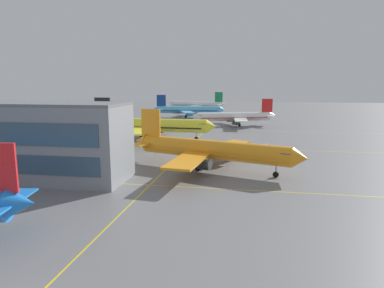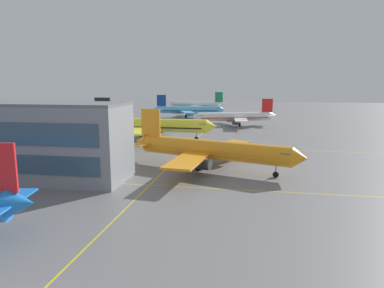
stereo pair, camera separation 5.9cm
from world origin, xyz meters
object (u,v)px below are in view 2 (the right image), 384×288
(airliner_second_row, at_px, (210,150))
(airliner_third_row, at_px, (150,125))
(airliner_far_right_stand, at_px, (189,110))
(airliner_distant_taxiway, at_px, (197,105))
(airliner_far_left_stand, at_px, (235,117))

(airliner_second_row, relative_size, airliner_third_row, 0.89)
(airliner_far_right_stand, bearing_deg, airliner_distant_taxiway, 93.50)
(airliner_far_left_stand, bearing_deg, airliner_second_row, -90.97)
(airliner_third_row, distance_m, airliner_far_left_stand, 43.88)
(airliner_far_left_stand, height_order, airliner_distant_taxiway, airliner_distant_taxiway)
(airliner_far_left_stand, relative_size, airliner_distant_taxiway, 0.90)
(airliner_second_row, relative_size, airliner_far_right_stand, 0.99)
(airliner_second_row, xyz_separation_m, airliner_third_row, (-21.81, 33.08, 0.36))
(airliner_far_left_stand, bearing_deg, airliner_distant_taxiway, 110.93)
(airliner_far_right_stand, distance_m, airliner_distant_taxiway, 38.09)
(airliner_second_row, bearing_deg, airliner_far_left_stand, 89.03)
(airliner_far_right_stand, relative_size, airliner_distant_taxiway, 0.96)
(airliner_distant_taxiway, bearing_deg, airliner_second_row, -79.77)
(airliner_third_row, distance_m, airliner_distant_taxiway, 106.24)
(airliner_second_row, bearing_deg, airliner_far_right_stand, 102.69)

